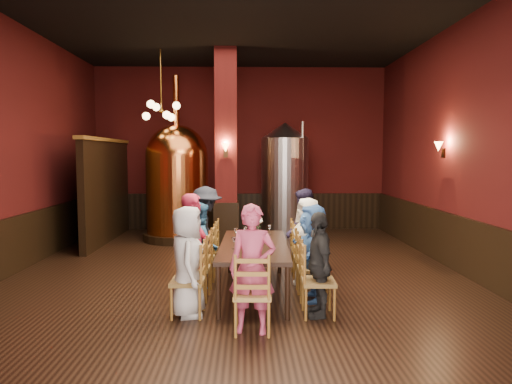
{
  "coord_description": "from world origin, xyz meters",
  "views": [
    {
      "loc": [
        0.15,
        -7.78,
        2.1
      ],
      "look_at": [
        0.33,
        0.2,
        1.44
      ],
      "focal_mm": 32.0,
      "sensor_mm": 36.0,
      "label": 1
    }
  ],
  "objects_px": {
    "dining_table": "(254,248)",
    "steel_vessel": "(285,179)",
    "person_2": "(201,244)",
    "copper_kettle": "(177,181)",
    "person_0": "(187,261)",
    "person_1": "(195,247)",
    "rose_vase": "(258,222)"
  },
  "relations": [
    {
      "from": "dining_table",
      "to": "steel_vessel",
      "type": "distance_m",
      "value": 5.07
    },
    {
      "from": "person_2",
      "to": "steel_vessel",
      "type": "bearing_deg",
      "value": -37.58
    },
    {
      "from": "person_2",
      "to": "copper_kettle",
      "type": "distance_m",
      "value": 4.2
    },
    {
      "from": "person_0",
      "to": "copper_kettle",
      "type": "height_order",
      "value": "copper_kettle"
    },
    {
      "from": "copper_kettle",
      "to": "dining_table",
      "type": "bearing_deg",
      "value": -67.6
    },
    {
      "from": "person_1",
      "to": "person_0",
      "type": "bearing_deg",
      "value": -173.36
    },
    {
      "from": "person_1",
      "to": "rose_vase",
      "type": "relative_size",
      "value": 5.01
    },
    {
      "from": "dining_table",
      "to": "person_0",
      "type": "distance_m",
      "value": 1.31
    },
    {
      "from": "person_2",
      "to": "person_0",
      "type": "bearing_deg",
      "value": 161.41
    },
    {
      "from": "dining_table",
      "to": "steel_vessel",
      "type": "height_order",
      "value": "steel_vessel"
    },
    {
      "from": "person_1",
      "to": "dining_table",
      "type": "bearing_deg",
      "value": -62.14
    },
    {
      "from": "person_2",
      "to": "copper_kettle",
      "type": "bearing_deg",
      "value": -3.47
    },
    {
      "from": "dining_table",
      "to": "person_1",
      "type": "relative_size",
      "value": 1.58
    },
    {
      "from": "person_0",
      "to": "steel_vessel",
      "type": "height_order",
      "value": "steel_vessel"
    },
    {
      "from": "dining_table",
      "to": "rose_vase",
      "type": "height_order",
      "value": "rose_vase"
    },
    {
      "from": "person_1",
      "to": "person_2",
      "type": "distance_m",
      "value": 0.67
    },
    {
      "from": "copper_kettle",
      "to": "rose_vase",
      "type": "bearing_deg",
      "value": -61.85
    },
    {
      "from": "person_0",
      "to": "copper_kettle",
      "type": "relative_size",
      "value": 0.36
    },
    {
      "from": "person_1",
      "to": "steel_vessel",
      "type": "height_order",
      "value": "steel_vessel"
    },
    {
      "from": "rose_vase",
      "to": "person_2",
      "type": "bearing_deg",
      "value": -151.69
    },
    {
      "from": "dining_table",
      "to": "person_2",
      "type": "distance_m",
      "value": 0.91
    },
    {
      "from": "dining_table",
      "to": "copper_kettle",
      "type": "distance_m",
      "value": 4.79
    },
    {
      "from": "dining_table",
      "to": "person_2",
      "type": "relative_size",
      "value": 1.81
    },
    {
      "from": "dining_table",
      "to": "person_0",
      "type": "relative_size",
      "value": 1.69
    },
    {
      "from": "person_0",
      "to": "rose_vase",
      "type": "relative_size",
      "value": 4.67
    },
    {
      "from": "copper_kettle",
      "to": "rose_vase",
      "type": "distance_m",
      "value": 4.02
    },
    {
      "from": "rose_vase",
      "to": "steel_vessel",
      "type": "bearing_deg",
      "value": 78.86
    },
    {
      "from": "dining_table",
      "to": "person_1",
      "type": "xyz_separation_m",
      "value": [
        -0.86,
        -0.31,
        0.08
      ]
    },
    {
      "from": "person_0",
      "to": "copper_kettle",
      "type": "bearing_deg",
      "value": 1.93
    },
    {
      "from": "person_0",
      "to": "copper_kettle",
      "type": "distance_m",
      "value": 5.47
    },
    {
      "from": "copper_kettle",
      "to": "person_1",
      "type": "bearing_deg",
      "value": -78.62
    },
    {
      "from": "steel_vessel",
      "to": "rose_vase",
      "type": "relative_size",
      "value": 9.47
    }
  ]
}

